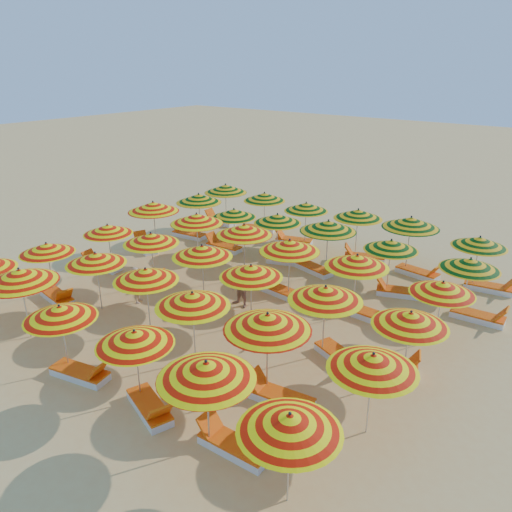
# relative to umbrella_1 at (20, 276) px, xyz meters

# --- Properties ---
(ground) EXTENTS (120.00, 120.00, 0.00)m
(ground) POSITION_rel_umbrella_1_xyz_m (3.88, 6.18, -2.10)
(ground) COLOR tan
(ground) RESTS_ON ground
(umbrella_1) EXTENTS (2.86, 2.86, 2.39)m
(umbrella_1) POSITION_rel_umbrella_1_xyz_m (0.00, 0.00, 0.00)
(umbrella_1) COLOR silver
(umbrella_1) RESTS_ON ground
(umbrella_2) EXTENTS (1.99, 1.99, 2.09)m
(umbrella_2) POSITION_rel_umbrella_1_xyz_m (2.58, -0.32, -0.26)
(umbrella_2) COLOR silver
(umbrella_2) RESTS_ON ground
(umbrella_3) EXTENTS (2.56, 2.56, 2.08)m
(umbrella_3) POSITION_rel_umbrella_1_xyz_m (5.21, 0.05, -0.28)
(umbrella_3) COLOR silver
(umbrella_3) RESTS_ON ground
(umbrella_4) EXTENTS (2.62, 2.62, 2.31)m
(umbrella_4) POSITION_rel_umbrella_1_xyz_m (7.76, -0.12, -0.07)
(umbrella_4) COLOR silver
(umbrella_4) RESTS_ON ground
(umbrella_5) EXTENTS (2.58, 2.58, 2.16)m
(umbrella_5) POSITION_rel_umbrella_1_xyz_m (10.00, -0.28, -0.20)
(umbrella_5) COLOR silver
(umbrella_5) RESTS_ON ground
(umbrella_6) EXTENTS (2.12, 2.12, 2.08)m
(umbrella_6) POSITION_rel_umbrella_1_xyz_m (-2.24, 2.20, -0.27)
(umbrella_6) COLOR silver
(umbrella_6) RESTS_ON ground
(umbrella_7) EXTENTS (2.62, 2.62, 2.17)m
(umbrella_7) POSITION_rel_umbrella_1_xyz_m (0.18, 2.56, -0.20)
(umbrella_7) COLOR silver
(umbrella_7) RESTS_ON ground
(umbrella_8) EXTENTS (2.29, 2.29, 2.19)m
(umbrella_8) POSITION_rel_umbrella_1_xyz_m (2.62, 2.65, -0.18)
(umbrella_8) COLOR silver
(umbrella_8) RESTS_ON ground
(umbrella_9) EXTENTS (2.60, 2.60, 2.25)m
(umbrella_9) POSITION_rel_umbrella_1_xyz_m (5.09, 2.20, -0.12)
(umbrella_9) COLOR silver
(umbrella_9) RESTS_ON ground
(umbrella_10) EXTENTS (2.57, 2.57, 2.38)m
(umbrella_10) POSITION_rel_umbrella_1_xyz_m (7.61, 2.28, -0.01)
(umbrella_10) COLOR silver
(umbrella_10) RESTS_ON ground
(umbrella_11) EXTENTS (2.61, 2.61, 2.19)m
(umbrella_11) POSITION_rel_umbrella_1_xyz_m (10.38, 2.48, -0.17)
(umbrella_11) COLOR silver
(umbrella_11) RESTS_ON ground
(umbrella_12) EXTENTS (2.46, 2.46, 2.09)m
(umbrella_12) POSITION_rel_umbrella_1_xyz_m (-2.26, 4.89, -0.27)
(umbrella_12) COLOR silver
(umbrella_12) RESTS_ON ground
(umbrella_13) EXTENTS (2.65, 2.65, 2.23)m
(umbrella_13) POSITION_rel_umbrella_1_xyz_m (0.23, 4.98, -0.15)
(umbrella_13) COLOR silver
(umbrella_13) RESTS_ON ground
(umbrella_14) EXTENTS (2.19, 2.19, 2.25)m
(umbrella_14) POSITION_rel_umbrella_1_xyz_m (2.71, 5.12, -0.12)
(umbrella_14) COLOR silver
(umbrella_14) RESTS_ON ground
(umbrella_15) EXTENTS (2.69, 2.69, 2.17)m
(umbrella_15) POSITION_rel_umbrella_1_xyz_m (5.05, 4.89, -0.19)
(umbrella_15) COLOR silver
(umbrella_15) RESTS_ON ground
(umbrella_16) EXTENTS (2.42, 2.42, 2.29)m
(umbrella_16) POSITION_rel_umbrella_1_xyz_m (7.86, 4.73, -0.09)
(umbrella_16) COLOR silver
(umbrella_16) RESTS_ON ground
(umbrella_17) EXTENTS (2.48, 2.48, 2.14)m
(umbrella_17) POSITION_rel_umbrella_1_xyz_m (10.26, 4.99, -0.22)
(umbrella_17) COLOR silver
(umbrella_17) RESTS_ON ground
(umbrella_18) EXTENTS (2.34, 2.34, 2.40)m
(umbrella_18) POSITION_rel_umbrella_1_xyz_m (-2.57, 7.60, 0.01)
(umbrella_18) COLOR silver
(umbrella_18) RESTS_ON ground
(umbrella_19) EXTENTS (2.28, 2.28, 2.33)m
(umbrella_19) POSITION_rel_umbrella_1_xyz_m (0.07, 7.60, -0.05)
(umbrella_19) COLOR silver
(umbrella_19) RESTS_ON ground
(umbrella_20) EXTENTS (2.78, 2.78, 2.34)m
(umbrella_20) POSITION_rel_umbrella_1_xyz_m (2.56, 7.65, -0.05)
(umbrella_20) COLOR silver
(umbrella_20) RESTS_ON ground
(umbrella_21) EXTENTS (2.43, 2.43, 2.32)m
(umbrella_21) POSITION_rel_umbrella_1_xyz_m (4.91, 7.30, -0.06)
(umbrella_21) COLOR silver
(umbrella_21) RESTS_ON ground
(umbrella_22) EXTENTS (2.79, 2.79, 2.27)m
(umbrella_22) POSITION_rel_umbrella_1_xyz_m (7.43, 7.54, -0.11)
(umbrella_22) COLOR silver
(umbrella_22) RESTS_ON ground
(umbrella_23) EXTENTS (2.37, 2.37, 2.07)m
(umbrella_23) POSITION_rel_umbrella_1_xyz_m (10.26, 7.56, -0.28)
(umbrella_23) COLOR silver
(umbrella_23) RESTS_ON ground
(umbrella_24) EXTENTS (2.49, 2.49, 2.30)m
(umbrella_24) POSITION_rel_umbrella_1_xyz_m (-2.20, 10.12, -0.08)
(umbrella_24) COLOR silver
(umbrella_24) RESTS_ON ground
(umbrella_25) EXTENTS (2.18, 2.18, 2.09)m
(umbrella_25) POSITION_rel_umbrella_1_xyz_m (0.32, 9.72, -0.27)
(umbrella_25) COLOR silver
(umbrella_25) RESTS_ON ground
(umbrella_26) EXTENTS (2.58, 2.58, 2.16)m
(umbrella_26) POSITION_rel_umbrella_1_xyz_m (2.44, 10.06, -0.20)
(umbrella_26) COLOR silver
(umbrella_26) RESTS_ON ground
(umbrella_27) EXTENTS (2.95, 2.95, 2.38)m
(umbrella_27) POSITION_rel_umbrella_1_xyz_m (4.95, 9.96, -0.01)
(umbrella_27) COLOR silver
(umbrella_27) RESTS_ON ground
(umbrella_28) EXTENTS (2.53, 2.53, 2.12)m
(umbrella_28) POSITION_rel_umbrella_1_xyz_m (7.57, 10.02, -0.24)
(umbrella_28) COLOR silver
(umbrella_28) RESTS_ON ground
(umbrella_29) EXTENTS (2.35, 2.35, 2.10)m
(umbrella_29) POSITION_rel_umbrella_1_xyz_m (10.39, 9.93, -0.25)
(umbrella_29) COLOR silver
(umbrella_29) RESTS_ON ground
(umbrella_30) EXTENTS (2.49, 2.49, 2.32)m
(umbrella_30) POSITION_rel_umbrella_1_xyz_m (-2.41, 12.33, -0.07)
(umbrella_30) COLOR silver
(umbrella_30) RESTS_ON ground
(umbrella_31) EXTENTS (2.06, 2.06, 2.18)m
(umbrella_31) POSITION_rel_umbrella_1_xyz_m (-0.10, 12.56, -0.18)
(umbrella_31) COLOR silver
(umbrella_31) RESTS_ON ground
(umbrella_32) EXTENTS (2.60, 2.60, 2.15)m
(umbrella_32) POSITION_rel_umbrella_1_xyz_m (2.42, 12.38, -0.21)
(umbrella_32) COLOR silver
(umbrella_32) RESTS_ON ground
(umbrella_33) EXTENTS (2.73, 2.73, 2.24)m
(umbrella_33) POSITION_rel_umbrella_1_xyz_m (4.96, 12.54, -0.13)
(umbrella_33) COLOR silver
(umbrella_33) RESTS_ON ground
(umbrella_34) EXTENTS (2.51, 2.51, 2.42)m
(umbrella_34) POSITION_rel_umbrella_1_xyz_m (7.40, 12.28, 0.02)
(umbrella_34) COLOR silver
(umbrella_34) RESTS_ON ground
(umbrella_35) EXTENTS (2.55, 2.55, 2.14)m
(umbrella_35) POSITION_rel_umbrella_1_xyz_m (10.06, 12.28, -0.22)
(umbrella_35) COLOR silver
(umbrella_35) RESTS_ON ground
(lounger_0) EXTENTS (1.82, 0.94, 0.69)m
(lounger_0) POSITION_rel_umbrella_1_xyz_m (3.18, -0.33, -1.95)
(lounger_0) COLOR white
(lounger_0) RESTS_ON ground
(lounger_1) EXTENTS (1.83, 1.12, 0.69)m
(lounger_1) POSITION_rel_umbrella_1_xyz_m (5.81, -0.15, -1.95)
(lounger_1) COLOR white
(lounger_1) RESTS_ON ground
(lounger_2) EXTENTS (1.76, 0.65, 0.69)m
(lounger_2) POSITION_rel_umbrella_1_xyz_m (8.26, 0.10, -1.95)
(lounger_2) COLOR white
(lounger_2) RESTS_ON ground
(lounger_3) EXTENTS (1.80, 0.83, 0.69)m
(lounger_3) POSITION_rel_umbrella_1_xyz_m (-1.64, 1.97, -1.95)
(lounger_3) COLOR white
(lounger_3) RESTS_ON ground
(lounger_4) EXTENTS (1.79, 0.79, 0.69)m
(lounger_4) POSITION_rel_umbrella_1_xyz_m (8.11, 2.15, -1.95)
(lounger_4) COLOR white
(lounger_4) RESTS_ON ground
(lounger_5) EXTENTS (1.80, 0.86, 0.69)m
(lounger_5) POSITION_rel_umbrella_1_xyz_m (-2.86, 4.80, -1.95)
(lounger_5) COLOR white
(lounger_5) RESTS_ON ground
(lounger_6) EXTENTS (1.82, 1.00, 0.69)m
(lounger_6) POSITION_rel_umbrella_1_xyz_m (-0.27, 4.89, -1.95)
(lounger_6) COLOR white
(lounger_6) RESTS_ON ground
(lounger_7) EXTENTS (1.75, 0.65, 0.69)m
(lounger_7) POSITION_rel_umbrella_1_xyz_m (5.65, 4.64, -1.95)
(lounger_7) COLOR white
(lounger_7) RESTS_ON ground
(lounger_8) EXTENTS (1.82, 1.18, 0.69)m
(lounger_8) POSITION_rel_umbrella_1_xyz_m (8.46, 4.77, -1.95)
(lounger_8) COLOR white
(lounger_8) RESTS_ON ground
(lounger_9) EXTENTS (1.83, 1.14, 0.69)m
(lounger_9) POSITION_rel_umbrella_1_xyz_m (9.76, 5.14, -1.95)
(lounger_9) COLOR white
(lounger_9) RESTS_ON ground
(lounger_10) EXTENTS (1.82, 1.21, 0.69)m
(lounger_10) POSITION_rel_umbrella_1_xyz_m (-3.17, 7.45, -1.95)
(lounger_10) COLOR white
(lounger_10) RESTS_ON ground
(lounger_11) EXTENTS (1.74, 0.61, 0.69)m
(lounger_11) POSITION_rel_umbrella_1_xyz_m (3.16, 7.46, -1.95)
(lounger_11) COLOR white
(lounger_11) RESTS_ON ground
(lounger_12) EXTENTS (1.78, 0.76, 0.69)m
(lounger_12) POSITION_rel_umbrella_1_xyz_m (4.31, 7.36, -1.95)
(lounger_12) COLOR white
(lounger_12) RESTS_ON ground
(lounger_13) EXTENTS (1.76, 0.65, 0.69)m
(lounger_13) POSITION_rel_umbrella_1_xyz_m (7.93, 7.64, -1.95)
(lounger_13) COLOR white
(lounger_13) RESTS_ON ground
(lounger_14) EXTENTS (1.79, 0.80, 0.69)m
(lounger_14) POSITION_rel_umbrella_1_xyz_m (-2.80, 9.90, -1.95)
(lounger_14) COLOR white
(lounger_14) RESTS_ON ground
(lounger_15) EXTENTS (1.76, 0.66, 0.69)m
(lounger_15) POSITION_rel_umbrella_1_xyz_m (-0.28, 9.62, -1.95)
(lounger_15) COLOR white
(lounger_15) RESTS_ON ground
(lounger_16) EXTENTS (1.83, 1.13, 0.69)m
(lounger_16) POSITION_rel_umbrella_1_xyz_m (3.04, 10.05, -1.95)
(lounger_16) COLOR white
(lounger_16) RESTS_ON ground
(lounger_17) EXTENTS (1.82, 0.98, 0.69)m
(lounger_17) POSITION_rel_umbrella_1_xyz_m (4.36, 9.96, -1.95)
(lounger_17) COLOR white
(lounger_17) RESTS_ON ground
(lounger_18) EXTENTS (1.83, 1.16, 0.69)m
(lounger_18) POSITION_rel_umbrella_1_xyz_m (8.07, 9.96, -1.95)
(lounger_18) COLOR white
(lounger_18) RESTS_ON ground
(lounger_19) EXTENTS (1.76, 0.67, 0.69)m
(lounger_19) POSITION_rel_umbrella_1_xyz_m (10.98, 9.75, -1.95)
(lounger_19) COLOR white
(lounger_19) RESTS_ON ground
(lounger_20) EXTENTS (1.74, 0.61, 0.69)m
(lounger_20) POSITION_rel_umbrella_1_xyz_m (-3.01, 12.48, -1.95)
(lounger_20) COLOR white
(lounger_20) RESTS_ON ground
(lounger_21) EXTENTS (1.82, 1.25, 0.69)m
(lounger_21) POSITION_rel_umbrella_1_xyz_m (-0.61, 12.78, -1.95)
(lounger_21) COLOR white
(lounger_21) RESTS_ON ground
(lounger_22) EXTENTS (1.83, 1.09, 0.69)m
(lounger_22) POSITION_rel_umbrella_1_xyz_m (1.82, 12.28, -1.95)
(lounger_22) COLOR white
(lounger_22) RESTS_ON ground
(lounger_23) EXTENTS (1.82, 1.26, 0.69)m
(lounger_23) POSITION_rel_umbrella_1_xyz_m (5.46, 12.34, -1.95)
(lounger_23) COLOR white
(lounger_23) RESTS_ON ground
(lounger_24) EXTENTS (1.80, 0.81, 0.69)m
(lounger_24) POSITION_rel_umbrella_1_xyz_m (8.00, 12.14, -1.95)
(lounger_24) COLOR white
(lounger_24) RESTS_ON ground
(lounger_25) EXTENTS (1.80, 0.84, 0.69)m
(lounger_25) POSITION_rel_umbrella_1_xyz_m (10.66, 12.42, -1.95)
(lounger_25) COLOR white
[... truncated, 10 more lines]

